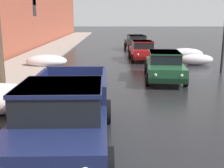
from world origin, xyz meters
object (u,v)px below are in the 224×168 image
Objects in this scene: sedan_red_parked_kerbside_mid at (142,50)px; sedan_black_parked_far_down_block at (137,42)px; pickup_truck_darkblue_approaching_near_lane at (66,114)px; sedan_green_parked_kerbside_close at (164,65)px.

sedan_black_parked_far_down_block is at bearing 88.83° from sedan_red_parked_kerbside_mid.
sedan_red_parked_kerbside_mid is 6.90m from sedan_black_parked_far_down_block.
sedan_black_parked_far_down_block is at bearing 80.83° from pickup_truck_darkblue_approaching_near_lane.
sedan_red_parked_kerbside_mid is (-0.41, 6.73, -0.00)m from sedan_green_parked_kerbside_close.
pickup_truck_darkblue_approaching_near_lane is 1.39× the size of sedan_red_parked_kerbside_mid.
sedan_black_parked_far_down_block is (3.47, 21.53, -0.13)m from pickup_truck_darkblue_approaching_near_lane.
sedan_red_parked_kerbside_mid and sedan_black_parked_far_down_block have the same top height.
sedan_green_parked_kerbside_close is at bearing -88.86° from sedan_black_parked_far_down_block.
pickup_truck_darkblue_approaching_near_lane is at bearing -115.36° from sedan_green_parked_kerbside_close.
sedan_green_parked_kerbside_close and sedan_red_parked_kerbside_mid have the same top height.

